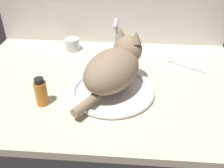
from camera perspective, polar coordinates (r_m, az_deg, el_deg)
countertop at (r=105.45cm, az=-1.75°, el=-0.13°), size 118.04×77.56×3.00cm
backsplash_wall at (r=134.83cm, az=-0.03°, el=14.50°), size 118.04×2.40×31.25cm
sink_basin at (r=97.61cm, az=0.00°, el=-1.43°), size 33.15×33.15×2.41cm
faucet at (r=112.40cm, az=0.87°, el=8.12°), size 16.21×9.71×22.15cm
cat at (r=93.94cm, az=0.82°, el=4.06°), size 28.08×34.73×20.02cm
metal_jar at (r=130.51cm, az=-8.97°, el=8.87°), size 7.15×7.15×6.17cm
amber_bottle at (r=93.07cm, az=-15.79°, el=-1.84°), size 4.45×4.45×10.95cm
toothbrush at (r=119.56cm, az=16.20°, el=4.06°), size 15.63×10.39×1.70cm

